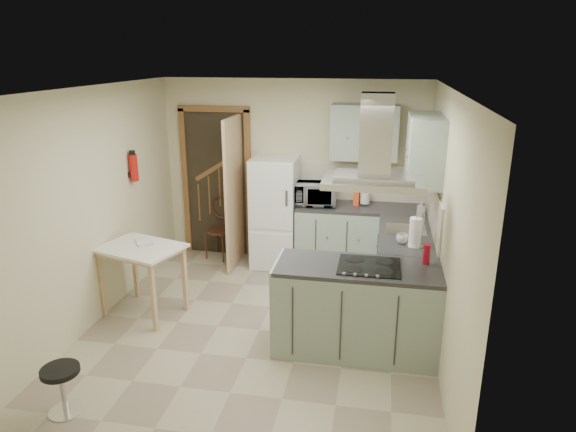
% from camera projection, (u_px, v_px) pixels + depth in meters
% --- Properties ---
extents(floor, '(4.20, 4.20, 0.00)m').
position_uv_depth(floor, '(259.00, 330.00, 5.46)').
color(floor, tan).
rests_on(floor, ground).
extents(ceiling, '(4.20, 4.20, 0.00)m').
position_uv_depth(ceiling, '(254.00, 89.00, 4.70)').
color(ceiling, silver).
rests_on(ceiling, back_wall).
extents(back_wall, '(3.60, 0.00, 3.60)m').
position_uv_depth(back_wall, '(293.00, 172.00, 7.05)').
color(back_wall, beige).
rests_on(back_wall, floor).
extents(left_wall, '(0.00, 4.20, 4.20)m').
position_uv_depth(left_wall, '(91.00, 209.00, 5.39)').
color(left_wall, beige).
rests_on(left_wall, floor).
extents(right_wall, '(0.00, 4.20, 4.20)m').
position_uv_depth(right_wall, '(445.00, 230.00, 4.77)').
color(right_wall, beige).
rests_on(right_wall, floor).
extents(doorway, '(1.10, 0.12, 2.10)m').
position_uv_depth(doorway, '(217.00, 183.00, 7.27)').
color(doorway, brown).
rests_on(doorway, floor).
extents(fridge, '(0.60, 0.60, 1.50)m').
position_uv_depth(fridge, '(275.00, 212.00, 6.95)').
color(fridge, white).
rests_on(fridge, floor).
extents(counter_back, '(1.08, 0.60, 0.90)m').
position_uv_depth(counter_back, '(338.00, 237.00, 6.90)').
color(counter_back, '#9EB2A0').
rests_on(counter_back, floor).
extents(counter_right, '(0.60, 1.95, 0.90)m').
position_uv_depth(counter_right, '(403.00, 261.00, 6.12)').
color(counter_right, '#9EB2A0').
rests_on(counter_right, floor).
extents(splashback, '(1.68, 0.02, 0.50)m').
position_uv_depth(splashback, '(363.00, 182.00, 6.90)').
color(splashback, beige).
rests_on(splashback, counter_back).
extents(wall_cabinet_back, '(0.85, 0.35, 0.70)m').
position_uv_depth(wall_cabinet_back, '(365.00, 132.00, 6.54)').
color(wall_cabinet_back, '#9EB2A0').
rests_on(wall_cabinet_back, back_wall).
extents(wall_cabinet_right, '(0.35, 0.90, 0.70)m').
position_uv_depth(wall_cabinet_right, '(425.00, 149.00, 5.41)').
color(wall_cabinet_right, '#9EB2A0').
rests_on(wall_cabinet_right, right_wall).
extents(peninsula, '(1.55, 0.65, 0.90)m').
position_uv_depth(peninsula, '(357.00, 309.00, 4.98)').
color(peninsula, '#9EB2A0').
rests_on(peninsula, floor).
extents(hob, '(0.58, 0.50, 0.01)m').
position_uv_depth(hob, '(369.00, 266.00, 4.82)').
color(hob, black).
rests_on(hob, peninsula).
extents(extractor_hood, '(0.90, 0.55, 0.10)m').
position_uv_depth(extractor_hood, '(374.00, 182.00, 4.57)').
color(extractor_hood, silver).
rests_on(extractor_hood, ceiling).
extents(sink, '(0.45, 0.40, 0.01)m').
position_uv_depth(sink, '(406.00, 230.00, 5.82)').
color(sink, silver).
rests_on(sink, counter_right).
extents(fire_extinguisher, '(0.10, 0.10, 0.32)m').
position_uv_depth(fire_extinguisher, '(134.00, 168.00, 6.15)').
color(fire_extinguisher, '#B2140F').
rests_on(fire_extinguisher, left_wall).
extents(drop_leaf_table, '(1.00, 0.86, 0.80)m').
position_uv_depth(drop_leaf_table, '(144.00, 280.00, 5.71)').
color(drop_leaf_table, '#DEB688').
rests_on(drop_leaf_table, floor).
extents(bentwood_chair, '(0.45, 0.45, 0.81)m').
position_uv_depth(bentwood_chair, '(220.00, 231.00, 7.29)').
color(bentwood_chair, '#51271B').
rests_on(bentwood_chair, floor).
extents(stool, '(0.40, 0.40, 0.41)m').
position_uv_depth(stool, '(63.00, 390.00, 4.17)').
color(stool, black).
rests_on(stool, floor).
extents(microwave, '(0.56, 0.40, 0.29)m').
position_uv_depth(microwave, '(316.00, 194.00, 6.74)').
color(microwave, black).
rests_on(microwave, counter_back).
extents(kettle, '(0.17, 0.17, 0.19)m').
position_uv_depth(kettle, '(365.00, 198.00, 6.75)').
color(kettle, white).
rests_on(kettle, counter_back).
extents(cereal_box, '(0.08, 0.18, 0.27)m').
position_uv_depth(cereal_box, '(357.00, 194.00, 6.77)').
color(cereal_box, '#F0511C').
rests_on(cereal_box, counter_back).
extents(soap_bottle, '(0.09, 0.09, 0.19)m').
position_uv_depth(soap_bottle, '(421.00, 208.00, 6.30)').
color(soap_bottle, '#B1B1BE').
rests_on(soap_bottle, counter_right).
extents(paper_towel, '(0.16, 0.16, 0.32)m').
position_uv_depth(paper_towel, '(415.00, 232.00, 5.28)').
color(paper_towel, white).
rests_on(paper_towel, counter_right).
extents(cup, '(0.16, 0.16, 0.10)m').
position_uv_depth(cup, '(402.00, 239.00, 5.40)').
color(cup, white).
rests_on(cup, counter_right).
extents(red_bottle, '(0.08, 0.08, 0.19)m').
position_uv_depth(red_bottle, '(426.00, 254.00, 4.87)').
color(red_bottle, '#AB0E21').
rests_on(red_bottle, peninsula).
extents(book, '(0.29, 0.31, 0.11)m').
position_uv_depth(book, '(136.00, 239.00, 5.67)').
color(book, '#A53737').
rests_on(book, drop_leaf_table).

